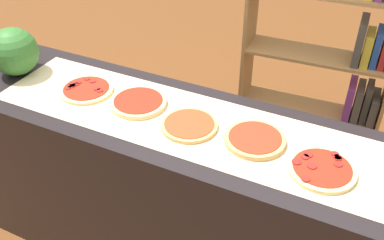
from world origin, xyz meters
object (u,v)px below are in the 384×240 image
Objects in this scene: pizza_pepperoni_4 at (322,169)px; bookshelf at (339,69)px; pizza_plain_2 at (189,125)px; pizza_plain_1 at (138,102)px; pizza_pepperoni_0 at (86,89)px; pizza_plain_3 at (255,139)px; watermelon at (14,52)px.

bookshelf is at bearing 95.89° from pizza_pepperoni_4.
bookshelf is (0.43, 1.16, -0.21)m from pizza_plain_2.
pizza_plain_2 is at bearing -10.18° from pizza_plain_1.
pizza_pepperoni_0 is 1.12m from pizza_pepperoni_4.
pizza_pepperoni_4 is at bearing -3.07° from pizza_plain_2.
pizza_plain_3 is at bearing -2.27° from pizza_plain_1.
pizza_pepperoni_0 is 1.00× the size of pizza_plain_1.
pizza_plain_2 is at bearing 176.93° from pizza_pepperoni_4.
watermelon is at bearing -179.34° from pizza_pepperoni_0.
pizza_plain_2 is 0.95× the size of pizza_pepperoni_4.
bookshelf is at bearing 82.20° from pizza_plain_3.
watermelon is 1.82m from bookshelf.
pizza_plain_3 is at bearing 5.74° from pizza_plain_2.
bookshelf reaches higher than pizza_pepperoni_0.
pizza_plain_2 is (0.28, -0.05, -0.00)m from pizza_plain_1.
watermelon is at bearing 177.89° from pizza_plain_2.
pizza_plain_1 and pizza_plain_3 have the same top height.
pizza_plain_3 and pizza_pepperoni_4 have the same top height.
pizza_pepperoni_0 is 0.56m from pizza_plain_2.
pizza_plain_1 is at bearing 1.99° from pizza_pepperoni_0.
bookshelf is (0.99, 1.12, -0.21)m from pizza_pepperoni_0.
pizza_pepperoni_0 is at bearing 179.16° from pizza_plain_3.
bookshelf reaches higher than pizza_pepperoni_4.
pizza_pepperoni_0 is at bearing 175.87° from pizza_plain_2.
pizza_plain_2 is 1.26m from bookshelf.
watermelon reaches higher than pizza_pepperoni_4.
bookshelf is (0.71, 1.11, -0.21)m from pizza_plain_1.
pizza_pepperoni_0 is at bearing -131.53° from bookshelf.
pizza_pepperoni_4 is (0.83, -0.08, -0.00)m from pizza_plain_1.
pizza_plain_1 and pizza_pepperoni_4 have the same top height.
bookshelf is at bearing 69.50° from pizza_plain_2.
pizza_plain_1 is 0.28m from pizza_plain_2.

